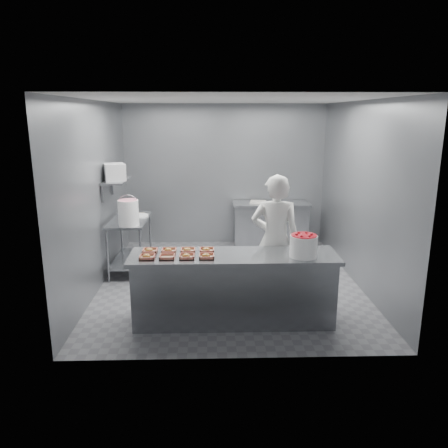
{
  "coord_description": "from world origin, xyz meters",
  "views": [
    {
      "loc": [
        -0.27,
        -6.52,
        2.6
      ],
      "look_at": [
        -0.09,
        -0.2,
        1.0
      ],
      "focal_mm": 35.0,
      "sensor_mm": 36.0,
      "label": 1
    }
  ],
  "objects": [
    {
      "name": "worker",
      "position": [
        0.6,
        -0.75,
        0.91
      ],
      "size": [
        0.72,
        0.53,
        1.82
      ],
      "primitive_type": "imported",
      "rotation": [
        0.0,
        0.0,
        3.0
      ],
      "color": "silver",
      "rests_on": "ground"
    },
    {
      "name": "back_counter",
      "position": [
        0.9,
        1.9,
        0.45
      ],
      "size": [
        1.5,
        0.6,
        0.9
      ],
      "color": "slate",
      "rests_on": "ground"
    },
    {
      "name": "wall_back",
      "position": [
        0.0,
        2.25,
        1.4
      ],
      "size": [
        4.0,
        0.04,
        2.8
      ],
      "primitive_type": "cube",
      "color": "slate",
      "rests_on": "ground"
    },
    {
      "name": "tray_0",
      "position": [
        -1.06,
        -1.47,
        0.92
      ],
      "size": [
        0.19,
        0.18,
        0.06
      ],
      "color": "tan",
      "rests_on": "service_counter"
    },
    {
      "name": "tray_1",
      "position": [
        -0.82,
        -1.47,
        0.92
      ],
      "size": [
        0.19,
        0.18,
        0.04
      ],
      "color": "tan",
      "rests_on": "service_counter"
    },
    {
      "name": "tray_4",
      "position": [
        -1.06,
        -1.23,
        0.92
      ],
      "size": [
        0.19,
        0.18,
        0.06
      ],
      "color": "tan",
      "rests_on": "service_counter"
    },
    {
      "name": "tray_3",
      "position": [
        -0.34,
        -1.47,
        0.92
      ],
      "size": [
        0.19,
        0.18,
        0.06
      ],
      "color": "tan",
      "rests_on": "service_counter"
    },
    {
      "name": "tray_2",
      "position": [
        -0.58,
        -1.47,
        0.92
      ],
      "size": [
        0.19,
        0.18,
        0.06
      ],
      "color": "tan",
      "rests_on": "service_counter"
    },
    {
      "name": "wall_right",
      "position": [
        2.0,
        0.0,
        1.4
      ],
      "size": [
        0.04,
        4.5,
        2.8
      ],
      "primitive_type": "cube",
      "color": "slate",
      "rests_on": "ground"
    },
    {
      "name": "strawberry_tub",
      "position": [
        0.85,
        -1.46,
        1.05
      ],
      "size": [
        0.33,
        0.33,
        0.28
      ],
      "color": "white",
      "rests_on": "service_counter"
    },
    {
      "name": "bucket_lid",
      "position": [
        -1.51,
        0.8,
        0.91
      ],
      "size": [
        0.39,
        0.39,
        0.02
      ],
      "primitive_type": "cylinder",
      "rotation": [
        0.0,
        0.0,
        -0.39
      ],
      "color": "white",
      "rests_on": "prep_table"
    },
    {
      "name": "appliance",
      "position": [
        -1.82,
        0.48,
        1.7
      ],
      "size": [
        0.42,
        0.44,
        0.27
      ],
      "primitive_type": "cube",
      "rotation": [
        0.0,
        0.0,
        0.35
      ],
      "color": "gray",
      "rests_on": "wall_shelf"
    },
    {
      "name": "tray_7",
      "position": [
        -0.34,
        -1.23,
        0.92
      ],
      "size": [
        0.19,
        0.18,
        0.06
      ],
      "color": "tan",
      "rests_on": "service_counter"
    },
    {
      "name": "tray_6",
      "position": [
        -0.58,
        -1.23,
        0.92
      ],
      "size": [
        0.19,
        0.18,
        0.06
      ],
      "color": "tan",
      "rests_on": "service_counter"
    },
    {
      "name": "floor",
      "position": [
        0.0,
        0.0,
        0.0
      ],
      "size": [
        4.5,
        4.5,
        0.0
      ],
      "primitive_type": "plane",
      "color": "#4C4C51",
      "rests_on": "ground"
    },
    {
      "name": "wall_shelf",
      "position": [
        -1.82,
        0.6,
        1.55
      ],
      "size": [
        0.35,
        0.9,
        0.03
      ],
      "primitive_type": "cube",
      "color": "slate",
      "rests_on": "wall_left"
    },
    {
      "name": "prep_table",
      "position": [
        -1.65,
        0.6,
        0.59
      ],
      "size": [
        0.6,
        1.2,
        0.9
      ],
      "color": "slate",
      "rests_on": "ground"
    },
    {
      "name": "rag",
      "position": [
        -1.52,
        0.91,
        0.91
      ],
      "size": [
        0.15,
        0.13,
        0.02
      ],
      "primitive_type": "cube",
      "rotation": [
        0.0,
        0.0,
        0.02
      ],
      "color": "#CCB28C",
      "rests_on": "prep_table"
    },
    {
      "name": "paper_stack",
      "position": [
        0.65,
        1.9,
        0.92
      ],
      "size": [
        0.34,
        0.28,
        0.04
      ],
      "primitive_type": "cube",
      "rotation": [
        0.0,
        0.0,
        -0.22
      ],
      "color": "silver",
      "rests_on": "back_counter"
    },
    {
      "name": "wall_left",
      "position": [
        -2.0,
        0.0,
        1.4
      ],
      "size": [
        0.04,
        4.5,
        2.8
      ],
      "primitive_type": "cube",
      "color": "slate",
      "rests_on": "ground"
    },
    {
      "name": "glaze_bucket",
      "position": [
        -1.57,
        0.16,
        1.11
      ],
      "size": [
        0.34,
        0.32,
        0.49
      ],
      "color": "white",
      "rests_on": "prep_table"
    },
    {
      "name": "service_counter",
      "position": [
        0.0,
        -1.35,
        0.45
      ],
      "size": [
        2.6,
        0.7,
        0.9
      ],
      "color": "slate",
      "rests_on": "ground"
    },
    {
      "name": "tray_5",
      "position": [
        -0.82,
        -1.23,
        0.92
      ],
      "size": [
        0.19,
        0.18,
        0.06
      ],
      "color": "tan",
      "rests_on": "service_counter"
    },
    {
      "name": "ceiling",
      "position": [
        0.0,
        0.0,
        2.8
      ],
      "size": [
        4.5,
        4.5,
        0.0
      ],
      "primitive_type": "plane",
      "rotation": [
        3.14,
        0.0,
        0.0
      ],
      "color": "white",
      "rests_on": "wall_back"
    }
  ]
}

